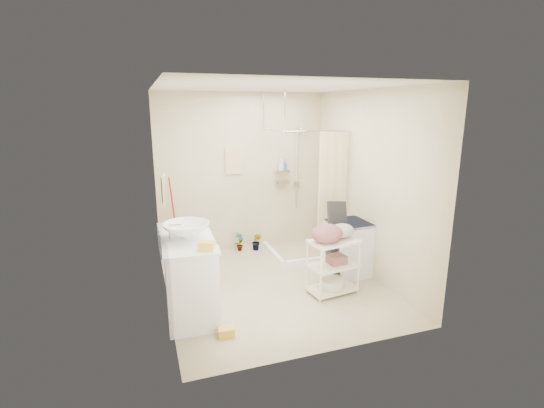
{
  "coord_description": "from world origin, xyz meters",
  "views": [
    {
      "loc": [
        -1.61,
        -4.68,
        2.36
      ],
      "look_at": [
        0.06,
        0.25,
        1.07
      ],
      "focal_mm": 26.0,
      "sensor_mm": 36.0,
      "label": 1
    }
  ],
  "objects_px": {
    "laundry_rack": "(333,262)",
    "vanity": "(190,278)",
    "toilet": "(191,254)",
    "washing_machine": "(348,248)"
  },
  "relations": [
    {
      "from": "toilet",
      "to": "washing_machine",
      "type": "relative_size",
      "value": 1.08
    },
    {
      "from": "toilet",
      "to": "laundry_rack",
      "type": "relative_size",
      "value": 0.98
    },
    {
      "from": "laundry_rack",
      "to": "vanity",
      "type": "bearing_deg",
      "value": 171.06
    },
    {
      "from": "vanity",
      "to": "washing_machine",
      "type": "bearing_deg",
      "value": 12.58
    },
    {
      "from": "laundry_rack",
      "to": "toilet",
      "type": "bearing_deg",
      "value": 144.51
    },
    {
      "from": "toilet",
      "to": "washing_machine",
      "type": "height_order",
      "value": "toilet"
    },
    {
      "from": "washing_machine",
      "to": "toilet",
      "type": "bearing_deg",
      "value": 165.08
    },
    {
      "from": "vanity",
      "to": "toilet",
      "type": "bearing_deg",
      "value": 84.04
    },
    {
      "from": "toilet",
      "to": "washing_machine",
      "type": "bearing_deg",
      "value": -101.53
    },
    {
      "from": "vanity",
      "to": "washing_machine",
      "type": "relative_size",
      "value": 1.32
    }
  ]
}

